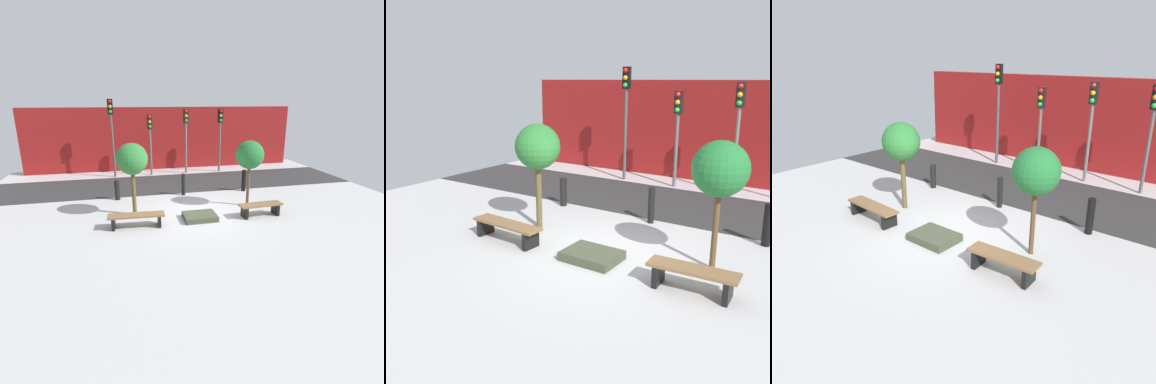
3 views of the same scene
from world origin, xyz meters
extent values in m
plane|color=#B2B2B2|center=(0.00, 0.00, 0.00)|extent=(18.00, 18.00, 0.00)
cube|color=#2E2E2E|center=(0.00, 4.53, 0.01)|extent=(18.00, 3.61, 0.01)
cube|color=maroon|center=(0.00, 8.25, 1.86)|extent=(16.20, 0.50, 3.71)
cube|color=black|center=(-3.02, -0.63, 0.20)|extent=(0.12, 0.47, 0.40)
cube|color=black|center=(-1.50, -0.72, 0.20)|extent=(0.12, 0.47, 0.40)
cube|color=brown|center=(-2.26, -0.68, 0.43)|extent=(1.91, 0.57, 0.06)
cube|color=black|center=(1.63, -0.71, 0.21)|extent=(0.12, 0.47, 0.42)
cube|color=black|center=(2.89, -0.64, 0.21)|extent=(0.12, 0.47, 0.42)
cube|color=brown|center=(2.26, -0.68, 0.45)|extent=(1.65, 0.56, 0.06)
cube|color=#3F4632|center=(0.00, -0.48, 0.10)|extent=(1.18, 0.90, 0.19)
cylinder|color=brown|center=(-2.26, 0.53, 0.90)|extent=(0.15, 0.15, 1.80)
sphere|color=#2B7431|center=(-2.26, 0.53, 2.11)|extent=(1.14, 1.14, 1.14)
cylinder|color=#523B21|center=(2.26, 0.53, 0.89)|extent=(0.12, 0.12, 1.77)
sphere|color=#216B31|center=(2.26, 0.53, 2.08)|extent=(1.11, 1.11, 1.11)
cylinder|color=black|center=(-2.90, 2.47, 0.43)|extent=(0.21, 0.21, 0.85)
cylinder|color=black|center=(0.00, 2.47, 0.49)|extent=(0.17, 0.17, 0.98)
cylinder|color=black|center=(2.90, 2.47, 0.50)|extent=(0.20, 0.20, 1.00)
cylinder|color=#4A4A4A|center=(-3.04, 6.63, 2.09)|extent=(0.12, 0.12, 4.17)
cube|color=black|center=(-3.04, 6.63, 3.78)|extent=(0.28, 0.16, 0.78)
sphere|color=red|center=(-3.04, 6.53, 4.04)|extent=(0.17, 0.17, 0.17)
sphere|color=orange|center=(-3.04, 6.53, 3.78)|extent=(0.17, 0.17, 0.17)
sphere|color=green|center=(-3.04, 6.53, 3.52)|extent=(0.17, 0.17, 0.17)
cylinder|color=#5C5C5C|center=(-1.01, 6.63, 1.68)|extent=(0.12, 0.12, 3.36)
cube|color=black|center=(-1.01, 6.63, 2.97)|extent=(0.28, 0.16, 0.78)
sphere|color=red|center=(-1.01, 6.53, 3.23)|extent=(0.17, 0.17, 0.17)
sphere|color=orange|center=(-1.01, 6.53, 2.97)|extent=(0.17, 0.17, 0.17)
sphere|color=green|center=(-1.01, 6.53, 2.71)|extent=(0.17, 0.17, 0.17)
cylinder|color=slate|center=(1.01, 6.63, 1.83)|extent=(0.12, 0.12, 3.65)
cube|color=black|center=(1.01, 6.63, 3.26)|extent=(0.28, 0.16, 0.78)
sphere|color=red|center=(1.01, 6.53, 3.52)|extent=(0.17, 0.17, 0.17)
sphere|color=orange|center=(1.01, 6.53, 3.26)|extent=(0.17, 0.17, 0.17)
sphere|color=green|center=(1.01, 6.53, 3.00)|extent=(0.17, 0.17, 0.17)
cylinder|color=#565656|center=(3.04, 6.63, 1.82)|extent=(0.12, 0.12, 3.64)
sphere|color=orange|center=(3.04, 6.53, 3.25)|extent=(0.17, 0.17, 0.17)
sphere|color=green|center=(3.04, 6.53, 2.99)|extent=(0.17, 0.17, 0.17)
camera|label=1|loc=(-2.57, -10.20, 4.14)|focal=28.00mm
camera|label=2|loc=(4.51, -7.64, 3.75)|focal=40.00mm
camera|label=3|loc=(6.13, -6.64, 4.52)|focal=35.00mm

